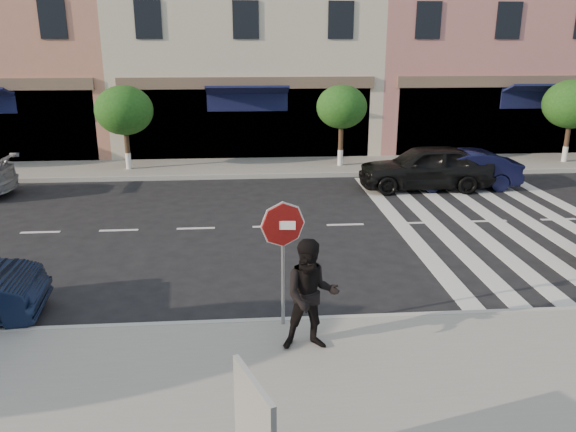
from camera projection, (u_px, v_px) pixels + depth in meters
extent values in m
plane|color=black|center=(281.00, 290.00, 11.18)|extent=(120.00, 120.00, 0.00)
cube|color=gray|center=(300.00, 403.00, 7.60)|extent=(60.00, 4.50, 0.15)
cube|color=gray|center=(262.00, 167.00, 21.62)|extent=(60.00, 3.00, 0.15)
cube|color=beige|center=(245.00, 23.00, 25.66)|extent=(11.00, 9.00, 11.00)
cube|color=#BA736F|center=(501.00, 1.00, 26.26)|extent=(13.00, 9.00, 13.00)
cylinder|color=#473323|center=(127.00, 148.00, 20.79)|extent=(0.18, 0.18, 1.60)
cylinder|color=silver|center=(128.00, 161.00, 20.94)|extent=(0.20, 0.20, 0.60)
ellipsoid|color=#1A4915|center=(124.00, 110.00, 20.38)|extent=(2.10, 2.10, 1.79)
cylinder|color=#473323|center=(341.00, 143.00, 21.38)|extent=(0.18, 0.18, 1.71)
cylinder|color=silver|center=(340.00, 157.00, 21.54)|extent=(0.20, 0.20, 0.60)
ellipsoid|color=#1A4915|center=(342.00, 107.00, 20.97)|extent=(1.90, 1.90, 1.62)
cylinder|color=#473323|center=(567.00, 141.00, 22.06)|extent=(0.18, 0.18, 1.65)
cylinder|color=silver|center=(565.00, 154.00, 22.22)|extent=(0.20, 0.20, 0.60)
ellipsoid|color=#1A4915|center=(572.00, 104.00, 21.63)|extent=(2.20, 2.20, 1.87)
cylinder|color=gray|center=(283.00, 270.00, 9.27)|extent=(0.07, 0.07, 1.96)
cylinder|color=white|center=(283.00, 224.00, 9.02)|extent=(0.76, 0.09, 0.77)
cylinder|color=#9E1411|center=(283.00, 225.00, 9.00)|extent=(0.71, 0.10, 0.71)
cube|color=white|center=(283.00, 225.00, 8.97)|extent=(0.40, 0.06, 0.14)
imported|color=black|center=(311.00, 295.00, 8.56)|extent=(0.87, 0.68, 1.79)
imported|color=black|center=(425.00, 167.00, 18.58)|extent=(4.41, 1.86, 1.49)
imported|color=black|center=(460.00, 170.00, 18.71)|extent=(3.87, 1.44, 1.26)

